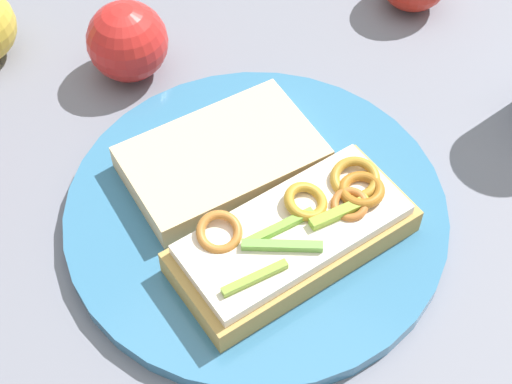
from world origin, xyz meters
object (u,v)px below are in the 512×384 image
(sandwich, at_px, (295,235))
(apple_3, at_px, (127,41))
(plate, at_px, (256,212))
(bread_slice_side, at_px, (222,159))

(sandwich, xyz_separation_m, apple_3, (0.06, 0.25, 0.00))
(plate, height_order, bread_slice_side, bread_slice_side)
(sandwich, height_order, bread_slice_side, sandwich)
(plate, xyz_separation_m, bread_slice_side, (0.01, 0.05, 0.02))
(bread_slice_side, distance_m, apple_3, 0.16)
(plate, height_order, sandwich, sandwich)
(bread_slice_side, bearing_deg, apple_3, -85.75)
(bread_slice_side, bearing_deg, plate, 94.13)
(plate, relative_size, apple_3, 4.13)
(sandwich, bearing_deg, bread_slice_side, -88.63)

